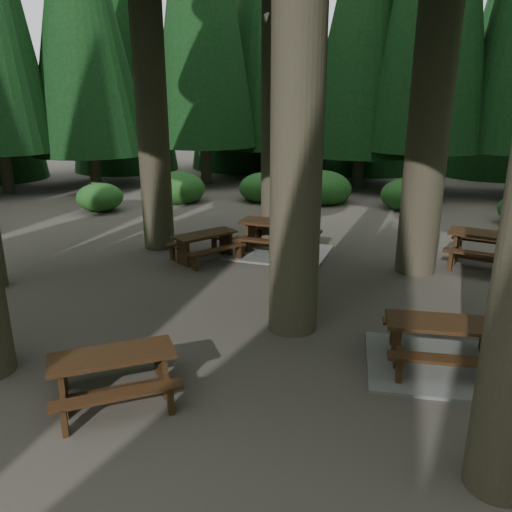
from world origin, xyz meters
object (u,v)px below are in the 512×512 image
at_px(picnic_table_c, 279,242).
at_px(picnic_table_d, 492,245).
at_px(picnic_table_e, 113,370).
at_px(picnic_table_b, 205,242).
at_px(picnic_table_a, 444,353).

bearing_deg(picnic_table_c, picnic_table_d, 5.78).
bearing_deg(picnic_table_e, picnic_table_d, 16.29).
bearing_deg(picnic_table_b, picnic_table_e, -135.06).
relative_size(picnic_table_d, picnic_table_e, 1.03).
bearing_deg(picnic_table_a, picnic_table_b, 138.22).
height_order(picnic_table_a, picnic_table_b, picnic_table_a).
distance_m(picnic_table_a, picnic_table_b, 6.61).
xyz_separation_m(picnic_table_a, picnic_table_c, (-4.32, 4.41, 0.05)).
xyz_separation_m(picnic_table_b, picnic_table_d, (6.47, 2.16, 0.10)).
bearing_deg(picnic_table_e, picnic_table_c, 49.55).
height_order(picnic_table_b, picnic_table_e, picnic_table_e).
height_order(picnic_table_b, picnic_table_c, picnic_table_c).
bearing_deg(picnic_table_a, picnic_table_d, 69.64).
relative_size(picnic_table_c, picnic_table_d, 1.27).
relative_size(picnic_table_b, picnic_table_e, 0.98).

